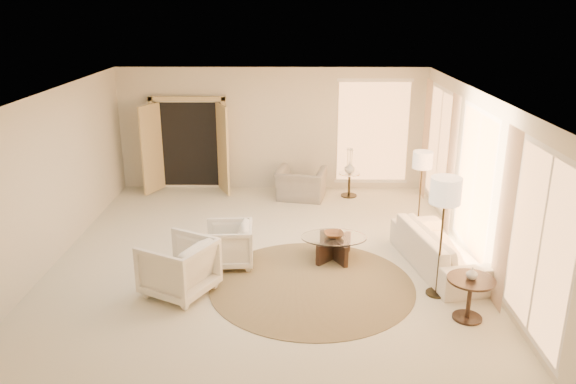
{
  "coord_description": "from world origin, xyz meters",
  "views": [
    {
      "loc": [
        0.5,
        -8.61,
        4.13
      ],
      "look_at": [
        0.4,
        0.4,
        1.1
      ],
      "focal_mm": 35.0,
      "sensor_mm": 36.0,
      "label": 1
    }
  ],
  "objects_px": {
    "side_table": "(349,182)",
    "floor_lamp_near": "(423,164)",
    "armchair_right": "(178,265)",
    "coffee_table": "(334,245)",
    "end_vase": "(472,274)",
    "side_vase": "(350,168)",
    "bowl": "(334,235)",
    "armchair_left": "(229,243)",
    "end_table": "(470,292)",
    "sofa": "(440,249)",
    "floor_lamp_far": "(445,196)",
    "accent_chair": "(301,179)"
  },
  "relations": [
    {
      "from": "side_table",
      "to": "floor_lamp_near",
      "type": "bearing_deg",
      "value": -58.64
    },
    {
      "from": "armchair_right",
      "to": "coffee_table",
      "type": "relative_size",
      "value": 0.75
    },
    {
      "from": "end_vase",
      "to": "side_vase",
      "type": "bearing_deg",
      "value": 102.57
    },
    {
      "from": "bowl",
      "to": "end_vase",
      "type": "relative_size",
      "value": 1.98
    },
    {
      "from": "armchair_left",
      "to": "end_table",
      "type": "relative_size",
      "value": 1.22
    },
    {
      "from": "coffee_table",
      "to": "side_vase",
      "type": "xyz_separation_m",
      "value": [
        0.57,
        3.3,
        0.41
      ]
    },
    {
      "from": "sofa",
      "to": "armchair_left",
      "type": "height_order",
      "value": "armchair_left"
    },
    {
      "from": "floor_lamp_near",
      "to": "floor_lamp_far",
      "type": "height_order",
      "value": "floor_lamp_far"
    },
    {
      "from": "accent_chair",
      "to": "bowl",
      "type": "distance_m",
      "value": 3.16
    },
    {
      "from": "side_vase",
      "to": "armchair_right",
      "type": "bearing_deg",
      "value": -123.17
    },
    {
      "from": "accent_chair",
      "to": "floor_lamp_near",
      "type": "xyz_separation_m",
      "value": [
        2.24,
        -1.72,
        0.84
      ]
    },
    {
      "from": "side_table",
      "to": "end_vase",
      "type": "relative_size",
      "value": 3.3
    },
    {
      "from": "armchair_right",
      "to": "side_table",
      "type": "distance_m",
      "value": 5.39
    },
    {
      "from": "bowl",
      "to": "coffee_table",
      "type": "bearing_deg",
      "value": -3.58
    },
    {
      "from": "bowl",
      "to": "side_vase",
      "type": "xyz_separation_m",
      "value": [
        0.57,
        3.3,
        0.22
      ]
    },
    {
      "from": "side_table",
      "to": "end_table",
      "type": "bearing_deg",
      "value": -77.43
    },
    {
      "from": "armchair_left",
      "to": "coffee_table",
      "type": "relative_size",
      "value": 0.63
    },
    {
      "from": "armchair_left",
      "to": "armchair_right",
      "type": "xyz_separation_m",
      "value": [
        -0.63,
        -0.99,
        0.08
      ]
    },
    {
      "from": "armchair_left",
      "to": "floor_lamp_far",
      "type": "distance_m",
      "value": 3.55
    },
    {
      "from": "end_vase",
      "to": "side_vase",
      "type": "height_order",
      "value": "side_vase"
    },
    {
      "from": "side_table",
      "to": "side_vase",
      "type": "xyz_separation_m",
      "value": [
        0.0,
        -0.0,
        0.34
      ]
    },
    {
      "from": "sofa",
      "to": "bowl",
      "type": "height_order",
      "value": "sofa"
    },
    {
      "from": "sofa",
      "to": "armchair_right",
      "type": "xyz_separation_m",
      "value": [
        -4.11,
        -0.92,
        0.14
      ]
    },
    {
      "from": "armchair_left",
      "to": "side_table",
      "type": "bearing_deg",
      "value": 142.9
    },
    {
      "from": "armchair_left",
      "to": "side_vase",
      "type": "bearing_deg",
      "value": 142.9
    },
    {
      "from": "armchair_left",
      "to": "accent_chair",
      "type": "relative_size",
      "value": 0.75
    },
    {
      "from": "coffee_table",
      "to": "floor_lamp_far",
      "type": "xyz_separation_m",
      "value": [
        1.46,
        -1.21,
        1.3
      ]
    },
    {
      "from": "bowl",
      "to": "side_vase",
      "type": "distance_m",
      "value": 3.35
    },
    {
      "from": "floor_lamp_near",
      "to": "bowl",
      "type": "relative_size",
      "value": 4.65
    },
    {
      "from": "floor_lamp_far",
      "to": "end_vase",
      "type": "relative_size",
      "value": 11.0
    },
    {
      "from": "armchair_right",
      "to": "bowl",
      "type": "height_order",
      "value": "armchair_right"
    },
    {
      "from": "floor_lamp_far",
      "to": "side_vase",
      "type": "xyz_separation_m",
      "value": [
        -0.89,
        4.51,
        -0.89
      ]
    },
    {
      "from": "side_table",
      "to": "armchair_left",
      "type": "bearing_deg",
      "value": -123.29
    },
    {
      "from": "armchair_left",
      "to": "floor_lamp_near",
      "type": "height_order",
      "value": "floor_lamp_near"
    },
    {
      "from": "side_table",
      "to": "end_vase",
      "type": "xyz_separation_m",
      "value": [
        1.16,
        -5.19,
        0.36
      ]
    },
    {
      "from": "armchair_right",
      "to": "end_vase",
      "type": "relative_size",
      "value": 5.65
    },
    {
      "from": "side_table",
      "to": "end_vase",
      "type": "distance_m",
      "value": 5.33
    },
    {
      "from": "armchair_left",
      "to": "floor_lamp_far",
      "type": "height_order",
      "value": "floor_lamp_far"
    },
    {
      "from": "sofa",
      "to": "side_table",
      "type": "distance_m",
      "value": 3.78
    },
    {
      "from": "sofa",
      "to": "coffee_table",
      "type": "relative_size",
      "value": 1.8
    },
    {
      "from": "armchair_left",
      "to": "end_vase",
      "type": "relative_size",
      "value": 4.74
    },
    {
      "from": "accent_chair",
      "to": "side_vase",
      "type": "xyz_separation_m",
      "value": [
        1.09,
        0.18,
        0.21
      ]
    },
    {
      "from": "floor_lamp_far",
      "to": "bowl",
      "type": "height_order",
      "value": "floor_lamp_far"
    },
    {
      "from": "bowl",
      "to": "side_vase",
      "type": "bearing_deg",
      "value": 80.25
    },
    {
      "from": "coffee_table",
      "to": "floor_lamp_far",
      "type": "distance_m",
      "value": 2.3
    },
    {
      "from": "armchair_left",
      "to": "end_table",
      "type": "height_order",
      "value": "armchair_left"
    },
    {
      "from": "end_table",
      "to": "bowl",
      "type": "distance_m",
      "value": 2.56
    },
    {
      "from": "armchair_left",
      "to": "bowl",
      "type": "relative_size",
      "value": 2.4
    },
    {
      "from": "sofa",
      "to": "accent_chair",
      "type": "relative_size",
      "value": 2.17
    },
    {
      "from": "coffee_table",
      "to": "end_table",
      "type": "xyz_separation_m",
      "value": [
        1.72,
        -1.9,
        0.16
      ]
    }
  ]
}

